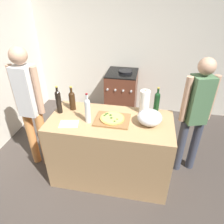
% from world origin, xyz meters
% --- Properties ---
extents(ground_plane, '(4.44, 3.17, 0.02)m').
position_xyz_m(ground_plane, '(0.00, 1.29, -0.01)').
color(ground_plane, '#3F3833').
extents(kitchen_wall_rear, '(4.44, 0.10, 2.60)m').
position_xyz_m(kitchen_wall_rear, '(0.00, 2.62, 1.30)').
color(kitchen_wall_rear, silver).
rests_on(kitchen_wall_rear, ground_plane).
extents(counter, '(1.46, 0.71, 0.90)m').
position_xyz_m(counter, '(-0.06, 0.65, 0.45)').
color(counter, tan).
rests_on(counter, ground_plane).
extents(cutting_board, '(0.40, 0.32, 0.02)m').
position_xyz_m(cutting_board, '(-0.04, 0.64, 0.91)').
color(cutting_board, olive).
rests_on(cutting_board, counter).
extents(pizza, '(0.28, 0.28, 0.03)m').
position_xyz_m(pizza, '(-0.04, 0.64, 0.93)').
color(pizza, tan).
rests_on(pizza, cutting_board).
extents(mixing_bowl, '(0.28, 0.28, 0.17)m').
position_xyz_m(mixing_bowl, '(0.38, 0.65, 0.99)').
color(mixing_bowl, '#B2B2B7').
rests_on(mixing_bowl, counter).
extents(paper_towel_roll, '(0.12, 0.12, 0.29)m').
position_xyz_m(paper_towel_roll, '(0.31, 0.90, 1.05)').
color(paper_towel_roll, white).
rests_on(paper_towel_roll, counter).
extents(wine_bottle_green, '(0.07, 0.07, 0.33)m').
position_xyz_m(wine_bottle_green, '(0.46, 0.94, 1.05)').
color(wine_bottle_green, '#143819').
rests_on(wine_bottle_green, counter).
extents(wine_bottle_clear, '(0.08, 0.08, 0.31)m').
position_xyz_m(wine_bottle_clear, '(-0.58, 0.81, 1.03)').
color(wine_bottle_clear, '#331E0F').
rests_on(wine_bottle_clear, counter).
extents(wine_bottle_dark, '(0.06, 0.06, 0.35)m').
position_xyz_m(wine_bottle_dark, '(-0.71, 0.70, 1.06)').
color(wine_bottle_dark, black).
rests_on(wine_bottle_dark, counter).
extents(wine_bottle_amber, '(0.07, 0.07, 0.36)m').
position_xyz_m(wine_bottle_amber, '(-0.31, 0.57, 1.06)').
color(wine_bottle_amber, silver).
rests_on(wine_bottle_amber, counter).
extents(recipe_sheet, '(0.24, 0.19, 0.00)m').
position_xyz_m(recipe_sheet, '(-0.51, 0.48, 0.90)').
color(recipe_sheet, white).
rests_on(recipe_sheet, counter).
extents(stove, '(0.56, 0.64, 0.95)m').
position_xyz_m(stove, '(-0.15, 2.22, 0.46)').
color(stove, brown).
rests_on(stove, ground_plane).
extents(person_in_stripes, '(0.39, 0.21, 1.69)m').
position_xyz_m(person_in_stripes, '(-1.11, 0.70, 0.98)').
color(person_in_stripes, '#D88C4C').
rests_on(person_in_stripes, ground_plane).
extents(person_in_red, '(0.39, 0.26, 1.60)m').
position_xyz_m(person_in_red, '(0.94, 0.97, 0.93)').
color(person_in_red, '#383D4C').
rests_on(person_in_red, ground_plane).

